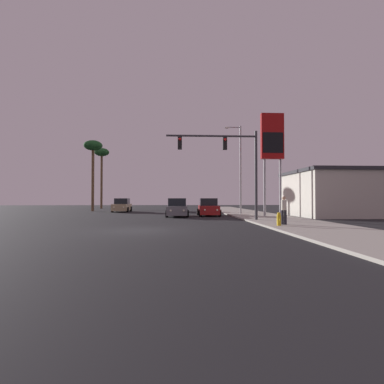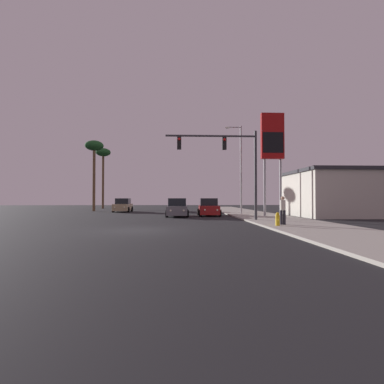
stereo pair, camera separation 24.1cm
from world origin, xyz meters
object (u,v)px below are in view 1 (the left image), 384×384
Objects in this scene: car_red at (208,208)px; traffic_light_mast at (231,157)px; car_tan at (122,206)px; fire_hydrant at (279,219)px; gas_station_sign at (272,142)px; car_grey at (177,208)px; car_silver at (177,206)px; street_lamp at (239,165)px; palm_tree_mid at (93,150)px; palm_tree_far at (102,156)px; pedestrian_on_sidewalk at (284,209)px.

traffic_light_mast is (0.87, -7.08, 3.93)m from car_red.
fire_hydrant is at bearing 121.48° from car_tan.
gas_station_sign reaches higher than car_tan.
car_grey is at bearing 122.72° from traffic_light_mast.
car_silver is 10.46m from street_lamp.
car_silver is at bearing 178.88° from car_tan.
car_red is 8.45m from gas_station_sign.
palm_tree_mid reaches higher than car_silver.
car_red is 0.44× the size of palm_tree_far.
car_silver is 0.48× the size of gas_station_sign.
street_lamp is (6.33, -7.09, 4.36)m from car_silver.
palm_tree_mid reaches higher than fire_hydrant.
car_silver and car_red have the same top height.
street_lamp reaches higher than car_grey.
car_silver is 19.23m from palm_tree_far.
traffic_light_mast is 9.05m from street_lamp.
gas_station_sign is 0.97× the size of palm_tree_mid.
fire_hydrant is (2.73, -11.91, -0.27)m from car_red.
pedestrian_on_sidewalk is at bearing -103.82° from gas_station_sign.
traffic_light_mast reaches higher than car_grey.
street_lamp and gas_station_sign have the same top height.
palm_tree_far reaches higher than pedestrian_on_sidewalk.
pedestrian_on_sidewalk is (-0.08, -12.81, -4.08)m from street_lamp.
palm_tree_mid reaches higher than car_grey.
palm_tree_mid reaches higher than street_lamp.
street_lamp is at bearing -156.42° from car_grey.
car_grey is 0.65× the size of traffic_light_mast.
pedestrian_on_sidewalk is 0.17× the size of palm_tree_far.
fire_hydrant is 38.53m from palm_tree_far.
palm_tree_mid is at bearing -36.30° from car_red.
pedestrian_on_sidewalk reaches higher than fire_hydrant.
pedestrian_on_sidewalk is at bearing 122.82° from car_grey.
palm_tree_far is (-18.63, 32.32, 7.62)m from pedestrian_on_sidewalk.
fire_hydrant is 0.46× the size of pedestrian_on_sidewalk.
street_lamp is at bearing 74.00° from traffic_light_mast.
palm_tree_mid reaches higher than traffic_light_mast.
palm_tree_mid is (-4.21, 2.25, 7.32)m from car_tan.
gas_station_sign is 31.82m from palm_tree_far.
car_grey is 26.56m from palm_tree_far.
palm_tree_mid is (-14.02, 11.12, 7.32)m from car_red.
car_grey is 8.16m from street_lamp.
car_tan is 20.10m from gas_station_sign.
car_red is at bearing 106.32° from pedestrian_on_sidewalk.
car_red is 8.15m from traffic_light_mast.
car_grey is 0.48× the size of gas_station_sign.
car_grey is 17.96m from palm_tree_mid.
palm_tree_far is (-1.33, 10.00, 0.58)m from palm_tree_mid.
traffic_light_mast is at bearing -50.72° from palm_tree_mid.
palm_tree_mid is (-11.00, 12.16, 7.32)m from car_grey.
palm_tree_mid is at bearing 126.03° from fire_hydrant.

